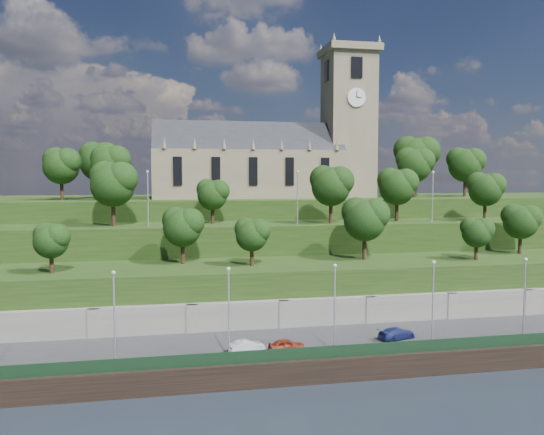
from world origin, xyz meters
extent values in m
plane|color=black|center=(0.00, 0.00, 0.00)|extent=(320.00, 320.00, 0.00)
cube|color=#2D2D30|center=(0.00, 6.00, 1.00)|extent=(160.00, 12.00, 2.00)
cube|color=black|center=(0.00, -0.05, 1.10)|extent=(160.00, 0.50, 2.20)
cube|color=#16321C|center=(0.00, 0.60, 2.60)|extent=(160.00, 0.10, 1.20)
cube|color=slate|center=(0.00, 12.00, 2.50)|extent=(160.00, 2.00, 5.00)
cube|color=slate|center=(-25.00, 11.20, 2.50)|extent=(1.20, 0.60, 5.00)
cube|color=slate|center=(-15.00, 11.20, 2.50)|extent=(1.20, 0.60, 5.00)
cube|color=slate|center=(-5.00, 11.20, 2.50)|extent=(1.20, 0.60, 5.00)
cube|color=slate|center=(5.00, 11.20, 2.50)|extent=(1.20, 0.60, 5.00)
cube|color=slate|center=(15.00, 11.20, 2.50)|extent=(1.20, 0.60, 5.00)
cube|color=slate|center=(25.00, 11.20, 2.50)|extent=(1.20, 0.60, 5.00)
cube|color=#1E3511|center=(0.00, 18.00, 4.00)|extent=(160.00, 12.00, 8.00)
cube|color=#1E3511|center=(0.00, 29.00, 6.00)|extent=(160.00, 10.00, 12.00)
cube|color=#1E3511|center=(0.00, 50.00, 7.50)|extent=(160.00, 32.00, 15.00)
cube|color=#6E634D|center=(-4.00, 46.00, 19.00)|extent=(32.00, 12.00, 8.00)
cube|color=black|center=(-4.00, 46.00, 23.00)|extent=(32.00, 10.18, 10.18)
cone|color=#6E634D|center=(-18.00, 40.00, 23.90)|extent=(0.70, 0.70, 1.80)
cone|color=#6E634D|center=(-13.33, 40.00, 23.90)|extent=(0.70, 0.70, 1.80)
cone|color=#6E634D|center=(-8.67, 40.00, 23.90)|extent=(0.70, 0.70, 1.80)
cone|color=#6E634D|center=(-4.00, 40.00, 23.90)|extent=(0.70, 0.70, 1.80)
cone|color=#6E634D|center=(0.67, 40.00, 23.90)|extent=(0.70, 0.70, 1.80)
cone|color=#6E634D|center=(5.33, 40.00, 23.90)|extent=(0.70, 0.70, 1.80)
cone|color=#6E634D|center=(10.00, 40.00, 23.90)|extent=(0.70, 0.70, 1.80)
cube|color=black|center=(-16.00, 39.92, 19.50)|extent=(1.40, 0.25, 4.50)
cube|color=black|center=(-10.00, 39.92, 19.50)|extent=(1.40, 0.25, 4.50)
cube|color=black|center=(-4.00, 39.92, 19.50)|extent=(1.40, 0.25, 4.50)
cube|color=black|center=(2.00, 39.92, 19.50)|extent=(1.40, 0.25, 4.50)
cube|color=black|center=(8.00, 39.92, 19.50)|extent=(1.40, 0.25, 4.50)
cube|color=#6E634D|center=(14.00, 46.00, 27.50)|extent=(8.00, 8.00, 25.00)
cube|color=#6E634D|center=(14.00, 46.00, 40.60)|extent=(9.20, 9.20, 1.20)
cone|color=#6E634D|center=(10.00, 42.00, 41.80)|extent=(0.80, 0.80, 1.60)
cone|color=#6E634D|center=(10.00, 50.00, 41.80)|extent=(0.80, 0.80, 1.60)
cone|color=#6E634D|center=(18.00, 42.00, 41.80)|extent=(0.80, 0.80, 1.60)
cone|color=#6E634D|center=(18.00, 50.00, 41.80)|extent=(0.80, 0.80, 1.60)
cube|color=black|center=(14.00, 41.92, 37.00)|extent=(2.00, 0.25, 3.50)
cube|color=black|center=(14.00, 50.08, 37.00)|extent=(2.00, 0.25, 3.50)
cube|color=black|center=(9.92, 46.00, 37.00)|extent=(0.25, 2.00, 3.50)
cube|color=black|center=(18.08, 46.00, 37.00)|extent=(0.25, 2.00, 3.50)
cylinder|color=white|center=(14.00, 41.88, 32.00)|extent=(3.20, 0.30, 3.20)
cylinder|color=white|center=(18.12, 46.00, 32.00)|extent=(0.30, 3.20, 3.20)
cube|color=black|center=(14.00, 41.70, 32.50)|extent=(0.12, 0.05, 1.10)
cube|color=black|center=(14.40, 41.70, 32.00)|extent=(0.80, 0.05, 0.12)
cylinder|color=black|center=(-29.91, 16.00, 9.20)|extent=(0.47, 0.47, 2.39)
sphere|color=black|center=(-29.91, 16.00, 11.51)|extent=(3.73, 3.73, 3.73)
sphere|color=black|center=(-29.17, 15.63, 12.07)|extent=(2.79, 2.79, 2.79)
sphere|color=black|center=(-30.57, 16.47, 12.26)|extent=(2.61, 2.61, 2.61)
cylinder|color=black|center=(-15.73, 20.00, 9.49)|extent=(0.49, 0.49, 2.98)
sphere|color=black|center=(-15.73, 20.00, 12.37)|extent=(4.64, 4.64, 4.64)
sphere|color=black|center=(-14.80, 19.54, 13.07)|extent=(3.48, 3.48, 3.48)
sphere|color=black|center=(-16.54, 20.58, 13.30)|extent=(3.25, 3.25, 3.25)
cylinder|color=black|center=(-7.71, 17.00, 9.23)|extent=(0.47, 0.47, 2.46)
sphere|color=black|center=(-7.71, 17.00, 11.61)|extent=(3.83, 3.83, 3.83)
sphere|color=black|center=(-6.94, 16.62, 12.19)|extent=(2.87, 2.87, 2.87)
sphere|color=black|center=(-8.38, 17.48, 12.38)|extent=(2.68, 2.68, 2.68)
cylinder|color=black|center=(7.11, 19.00, 9.72)|extent=(0.51, 0.51, 3.43)
sphere|color=black|center=(7.11, 19.00, 13.03)|extent=(5.34, 5.34, 5.34)
sphere|color=black|center=(8.18, 18.47, 13.84)|extent=(4.01, 4.01, 4.01)
sphere|color=black|center=(6.17, 19.67, 14.10)|extent=(3.74, 3.74, 3.74)
cylinder|color=black|center=(20.91, 16.00, 9.17)|extent=(0.46, 0.46, 2.35)
sphere|color=black|center=(20.91, 16.00, 11.44)|extent=(3.65, 3.65, 3.65)
sphere|color=black|center=(21.64, 15.63, 11.99)|extent=(2.74, 2.74, 2.74)
sphere|color=black|center=(20.27, 16.46, 12.17)|extent=(2.56, 2.56, 2.56)
cylinder|color=black|center=(29.99, 20.00, 9.48)|extent=(0.49, 0.49, 2.95)
sphere|color=black|center=(29.99, 20.00, 12.33)|extent=(4.59, 4.59, 4.59)
sphere|color=black|center=(30.91, 19.54, 13.02)|extent=(3.44, 3.44, 3.44)
sphere|color=black|center=(29.19, 20.57, 13.25)|extent=(3.21, 3.21, 3.21)
cylinder|color=black|center=(-24.58, 28.00, 13.87)|extent=(0.53, 0.53, 3.74)
sphere|color=black|center=(-24.58, 28.00, 17.48)|extent=(5.82, 5.82, 5.82)
sphere|color=black|center=(-23.42, 27.42, 18.36)|extent=(4.36, 4.36, 4.36)
sphere|color=black|center=(-25.60, 28.73, 18.65)|extent=(4.07, 4.07, 4.07)
cylinder|color=black|center=(-11.34, 30.00, 13.36)|extent=(0.48, 0.48, 2.71)
sphere|color=black|center=(-11.34, 30.00, 15.98)|extent=(4.22, 4.22, 4.22)
sphere|color=black|center=(-10.49, 29.58, 16.61)|extent=(3.16, 3.16, 3.16)
sphere|color=black|center=(-12.07, 30.53, 16.82)|extent=(2.95, 2.95, 2.95)
cylinder|color=black|center=(5.07, 27.00, 13.77)|extent=(0.52, 0.52, 3.53)
sphere|color=black|center=(5.07, 27.00, 17.18)|extent=(5.50, 5.50, 5.50)
sphere|color=black|center=(6.17, 26.45, 18.01)|extent=(4.12, 4.12, 4.12)
sphere|color=black|center=(4.11, 27.69, 18.28)|extent=(3.85, 3.85, 3.85)
cylinder|color=black|center=(15.88, 29.00, 13.70)|extent=(0.51, 0.51, 3.41)
sphere|color=black|center=(15.88, 29.00, 17.00)|extent=(5.30, 5.30, 5.30)
sphere|color=black|center=(16.94, 28.47, 17.80)|extent=(3.98, 3.98, 3.98)
sphere|color=black|center=(14.95, 29.66, 18.06)|extent=(3.71, 3.71, 3.71)
cylinder|color=black|center=(29.01, 27.00, 13.57)|extent=(0.50, 0.50, 3.14)
sphere|color=black|center=(29.01, 27.00, 16.61)|extent=(4.89, 4.89, 4.89)
sphere|color=black|center=(29.99, 26.51, 17.35)|extent=(3.67, 3.67, 3.67)
sphere|color=black|center=(28.16, 27.61, 17.59)|extent=(3.42, 3.42, 3.42)
cylinder|color=black|center=(-33.67, 42.00, 16.76)|extent=(0.52, 0.52, 3.51)
sphere|color=black|center=(-33.67, 42.00, 20.15)|extent=(5.46, 5.46, 5.46)
sphere|color=black|center=(-32.57, 41.45, 20.97)|extent=(4.10, 4.10, 4.10)
sphere|color=black|center=(-34.62, 42.68, 21.24)|extent=(3.82, 3.82, 3.82)
cylinder|color=black|center=(-28.82, 48.00, 17.05)|extent=(0.54, 0.54, 4.09)
sphere|color=black|center=(-28.82, 48.00, 21.00)|extent=(6.36, 6.36, 6.36)
sphere|color=black|center=(-27.55, 47.36, 21.95)|extent=(4.77, 4.77, 4.77)
sphere|color=black|center=(-29.93, 48.80, 22.27)|extent=(4.45, 4.45, 4.45)
cylinder|color=black|center=(-26.22, 40.00, 16.83)|extent=(0.52, 0.52, 3.66)
sphere|color=black|center=(-26.22, 40.00, 20.36)|extent=(5.69, 5.69, 5.69)
sphere|color=black|center=(-25.08, 39.43, 21.22)|extent=(4.27, 4.27, 4.27)
sphere|color=black|center=(-27.21, 40.71, 21.50)|extent=(3.98, 3.98, 3.98)
cylinder|color=black|center=(24.82, 42.00, 16.89)|extent=(0.53, 0.53, 3.77)
sphere|color=black|center=(24.82, 42.00, 20.53)|extent=(5.87, 5.87, 5.87)
sphere|color=black|center=(25.99, 41.41, 21.41)|extent=(4.40, 4.40, 4.40)
sphere|color=black|center=(23.79, 42.73, 21.71)|extent=(4.11, 4.11, 4.11)
cylinder|color=black|center=(28.96, 50.00, 17.47)|extent=(0.58, 0.58, 4.93)
sphere|color=black|center=(28.96, 50.00, 22.24)|extent=(7.68, 7.68, 7.68)
sphere|color=black|center=(30.50, 49.23, 23.39)|extent=(5.76, 5.76, 5.76)
sphere|color=black|center=(27.62, 50.96, 23.77)|extent=(5.37, 5.37, 5.37)
cylinder|color=black|center=(35.72, 44.00, 16.94)|extent=(0.53, 0.53, 3.88)
sphere|color=black|center=(35.72, 44.00, 20.68)|extent=(6.03, 6.03, 6.03)
sphere|color=black|center=(36.93, 43.40, 21.59)|extent=(4.52, 4.52, 4.52)
sphere|color=black|center=(34.66, 44.75, 21.89)|extent=(4.22, 4.22, 4.22)
cylinder|color=#B2B2B7|center=(-22.00, 2.50, 6.04)|extent=(0.16, 0.16, 8.08)
sphere|color=silver|center=(-22.00, 2.50, 10.20)|extent=(0.36, 0.36, 0.36)
cylinder|color=#B2B2B7|center=(-12.00, 2.50, 6.04)|extent=(0.16, 0.16, 8.08)
sphere|color=silver|center=(-12.00, 2.50, 10.20)|extent=(0.36, 0.36, 0.36)
cylinder|color=#B2B2B7|center=(-2.00, 2.50, 6.04)|extent=(0.16, 0.16, 8.08)
sphere|color=silver|center=(-2.00, 2.50, 10.20)|extent=(0.36, 0.36, 0.36)
cylinder|color=#B2B2B7|center=(8.00, 2.50, 6.04)|extent=(0.16, 0.16, 8.08)
sphere|color=silver|center=(8.00, 2.50, 10.20)|extent=(0.36, 0.36, 0.36)
cylinder|color=#B2B2B7|center=(18.00, 2.50, 6.04)|extent=(0.16, 0.16, 8.08)
sphere|color=silver|center=(18.00, 2.50, 10.20)|extent=(0.36, 0.36, 0.36)
cylinder|color=#B2B2B7|center=(-20.00, 26.00, 15.56)|extent=(0.16, 0.16, 7.11)
sphere|color=silver|center=(-20.00, 26.00, 19.23)|extent=(0.36, 0.36, 0.36)
cylinder|color=#B2B2B7|center=(0.00, 26.00, 15.56)|extent=(0.16, 0.16, 7.11)
sphere|color=silver|center=(0.00, 26.00, 19.23)|extent=(0.36, 0.36, 0.36)
cylinder|color=#B2B2B7|center=(20.00, 26.00, 15.56)|extent=(0.16, 0.16, 7.11)
sphere|color=silver|center=(20.00, 26.00, 19.23)|extent=(0.36, 0.36, 0.36)
imported|color=maroon|center=(-6.43, 3.31, 2.59)|extent=(3.50, 1.52, 1.18)
imported|color=#B6B7BB|center=(-10.19, 3.90, 2.56)|extent=(3.60, 1.98, 1.12)
imported|color=navy|center=(5.43, 5.04, 2.58)|extent=(4.32, 2.70, 1.17)
camera|label=1|loc=(-16.92, -44.64, 18.38)|focal=35.00mm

